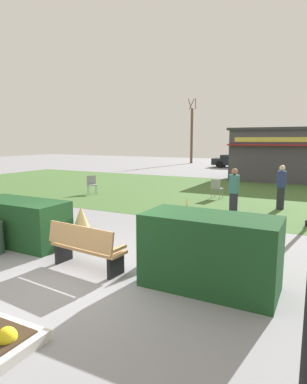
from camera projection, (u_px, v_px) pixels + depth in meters
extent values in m
plane|color=gray|center=(80.00, 278.00, 6.43)|extent=(80.00, 80.00, 0.00)
cube|color=#446B33|center=(229.00, 194.00, 16.19)|extent=(36.00, 12.00, 0.01)
sphere|color=yellow|center=(7.00, 337.00, 4.17)|extent=(0.26, 0.26, 0.26)
cube|color=tan|center=(88.00, 247.00, 6.82)|extent=(1.74, 0.64, 0.06)
cube|color=tan|center=(80.00, 237.00, 6.59)|extent=(1.70, 0.29, 0.44)
cube|color=black|center=(64.00, 251.00, 7.25)|extent=(0.12, 0.45, 0.45)
cube|color=black|center=(116.00, 265.00, 6.47)|extent=(0.12, 0.45, 0.45)
cube|color=tan|center=(61.00, 236.00, 7.24)|extent=(0.10, 0.44, 0.06)
cube|color=tan|center=(119.00, 249.00, 6.37)|extent=(0.10, 0.44, 0.06)
cube|color=#19421E|center=(20.00, 222.00, 8.46)|extent=(2.54, 1.10, 1.13)
cube|color=#19421E|center=(210.00, 252.00, 5.90)|extent=(2.38, 1.10, 1.34)
cone|color=tan|center=(186.00, 228.00, 7.37)|extent=(0.50, 0.50, 1.40)
cone|color=tan|center=(194.00, 239.00, 7.07)|extent=(0.54, 0.54, 1.08)
cone|color=tan|center=(165.00, 232.00, 7.43)|extent=(0.59, 0.59, 1.18)
cone|color=tan|center=(82.00, 225.00, 8.53)|extent=(0.72, 0.72, 0.96)
cube|color=#47424C|center=(292.00, 156.00, 21.48)|extent=(7.13, 4.45, 3.20)
cube|color=#333338|center=(294.00, 129.00, 21.22)|extent=(7.43, 4.75, 0.16)
cube|color=maroon|center=(289.00, 145.00, 19.26)|extent=(7.23, 0.36, 0.08)
cube|color=#D8CC4C|center=(289.00, 140.00, 19.35)|extent=(6.41, 0.04, 0.28)
cube|color=gray|center=(92.00, 185.00, 16.13)|extent=(0.62, 0.62, 0.04)
cube|color=gray|center=(91.00, 180.00, 16.29)|extent=(0.33, 0.35, 0.44)
cylinder|color=gray|center=(89.00, 190.00, 15.93)|extent=(0.03, 0.03, 0.45)
cylinder|color=gray|center=(97.00, 190.00, 16.06)|extent=(0.03, 0.03, 0.45)
cylinder|color=gray|center=(88.00, 189.00, 16.28)|extent=(0.03, 0.03, 0.45)
cylinder|color=gray|center=(95.00, 189.00, 16.41)|extent=(0.03, 0.03, 0.45)
cube|color=gray|center=(217.00, 189.00, 14.94)|extent=(0.49, 0.49, 0.04)
cube|color=gray|center=(216.00, 184.00, 14.74)|extent=(0.44, 0.09, 0.44)
cylinder|color=gray|center=(223.00, 193.00, 15.02)|extent=(0.03, 0.03, 0.45)
cylinder|color=gray|center=(215.00, 193.00, 15.23)|extent=(0.03, 0.03, 0.45)
cylinder|color=gray|center=(219.00, 195.00, 14.71)|extent=(0.03, 0.03, 0.45)
cylinder|color=gray|center=(211.00, 194.00, 14.92)|extent=(0.03, 0.03, 0.45)
cylinder|color=#23232D|center=(280.00, 198.00, 12.62)|extent=(0.28, 0.28, 0.85)
cylinder|color=navy|center=(282.00, 179.00, 12.50)|extent=(0.34, 0.34, 0.62)
sphere|color=beige|center=(282.00, 168.00, 12.44)|extent=(0.22, 0.22, 0.22)
cylinder|color=#23232D|center=(233.00, 205.00, 11.29)|extent=(0.28, 0.28, 0.85)
cylinder|color=#336B66|center=(234.00, 184.00, 11.17)|extent=(0.34, 0.34, 0.62)
sphere|color=#8C6647|center=(235.00, 172.00, 11.11)|extent=(0.22, 0.22, 0.22)
cube|color=black|center=(236.00, 162.00, 31.21)|extent=(4.26, 1.95, 0.60)
cube|color=black|center=(234.00, 157.00, 31.21)|extent=(2.36, 1.67, 0.44)
cylinder|color=black|center=(251.00, 164.00, 31.52)|extent=(0.65, 0.24, 0.64)
cylinder|color=black|center=(248.00, 165.00, 29.88)|extent=(0.65, 0.24, 0.64)
cylinder|color=black|center=(224.00, 163.00, 32.62)|extent=(0.65, 0.24, 0.64)
cylinder|color=black|center=(219.00, 164.00, 30.98)|extent=(0.65, 0.24, 0.64)
cylinder|color=brown|center=(192.00, 136.00, 36.57)|extent=(0.28, 0.28, 5.96)
cylinder|color=brown|center=(195.00, 104.00, 35.97)|extent=(0.25, 0.58, 1.12)
cylinder|color=brown|center=(192.00, 104.00, 36.37)|extent=(0.54, 0.36, 1.12)
cylinder|color=brown|center=(190.00, 104.00, 35.84)|extent=(0.54, 0.35, 1.12)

